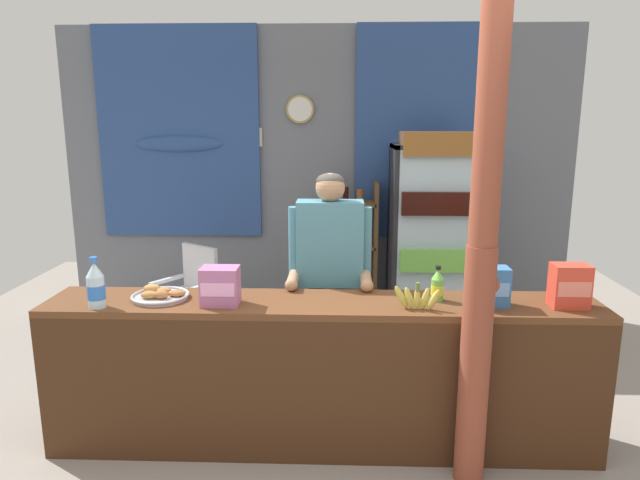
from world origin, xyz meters
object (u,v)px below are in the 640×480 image
(bottle_shelf_rack, at_px, (352,250))
(snack_box_biscuit, at_px, (487,286))
(stall_counter, at_px, (321,365))
(shopkeeper, at_px, (330,263))
(drink_fridge, at_px, (432,225))
(snack_box_crackers, at_px, (570,286))
(soda_bottle_water, at_px, (96,286))
(soda_bottle_lime_soda, at_px, (437,286))
(snack_box_wafer, at_px, (220,286))
(timber_post, at_px, (482,256))
(banana_bunch, at_px, (416,298))
(plastic_lawn_chair, at_px, (190,289))
(pastry_tray, at_px, (160,295))

(bottle_shelf_rack, height_order, snack_box_biscuit, bottle_shelf_rack)
(stall_counter, height_order, shopkeeper, shopkeeper)
(drink_fridge, xyz_separation_m, snack_box_biscuit, (0.01, -1.92, 0.01))
(snack_box_crackers, bearing_deg, shopkeeper, 159.38)
(soda_bottle_water, bearing_deg, soda_bottle_lime_soda, 5.72)
(shopkeeper, height_order, snack_box_wafer, shopkeeper)
(drink_fridge, distance_m, snack_box_biscuit, 1.92)
(timber_post, xyz_separation_m, snack_box_wafer, (-1.40, 0.25, -0.25))
(shopkeeper, relative_size, soda_bottle_lime_soda, 7.74)
(banana_bunch, bearing_deg, snack_box_biscuit, 10.98)
(bottle_shelf_rack, bearing_deg, timber_post, -76.38)
(stall_counter, distance_m, bottle_shelf_rack, 2.27)
(snack_box_biscuit, bearing_deg, shopkeeper, 150.92)
(timber_post, height_order, drink_fridge, timber_post)
(snack_box_crackers, xyz_separation_m, banana_bunch, (-0.86, -0.07, -0.06))
(banana_bunch, bearing_deg, timber_post, -35.28)
(snack_box_crackers, bearing_deg, plastic_lawn_chair, 148.42)
(plastic_lawn_chair, distance_m, soda_bottle_water, 1.79)
(stall_counter, height_order, snack_box_crackers, snack_box_crackers)
(timber_post, bearing_deg, soda_bottle_lime_soda, 112.10)
(snack_box_biscuit, xyz_separation_m, snack_box_crackers, (0.46, -0.01, 0.01))
(timber_post, relative_size, banana_bunch, 9.71)
(plastic_lawn_chair, distance_m, snack_box_crackers, 3.11)
(stall_counter, distance_m, snack_box_biscuit, 1.05)
(shopkeeper, height_order, soda_bottle_water, shopkeeper)
(bottle_shelf_rack, bearing_deg, snack_box_wafer, -109.82)
(bottle_shelf_rack, xyz_separation_m, pastry_tray, (-1.18, -2.14, 0.22))
(stall_counter, relative_size, soda_bottle_lime_soda, 15.51)
(snack_box_biscuit, height_order, pastry_tray, snack_box_biscuit)
(stall_counter, xyz_separation_m, snack_box_crackers, (1.40, 0.05, 0.48))
(snack_box_biscuit, relative_size, snack_box_crackers, 0.94)
(timber_post, distance_m, shopkeeper, 1.14)
(soda_bottle_water, xyz_separation_m, snack_box_crackers, (2.66, 0.10, -0.00))
(timber_post, bearing_deg, stall_counter, 164.83)
(bottle_shelf_rack, relative_size, soda_bottle_lime_soda, 6.60)
(pastry_tray, bearing_deg, drink_fridge, 44.65)
(banana_bunch, bearing_deg, stall_counter, 178.23)
(bottle_shelf_rack, bearing_deg, snack_box_crackers, -61.92)
(snack_box_wafer, distance_m, banana_bunch, 1.11)
(stall_counter, relative_size, snack_box_wafer, 14.76)
(stall_counter, relative_size, bottle_shelf_rack, 2.35)
(plastic_lawn_chair, bearing_deg, timber_post, -42.73)
(soda_bottle_lime_soda, bearing_deg, stall_counter, -167.94)
(drink_fridge, relative_size, plastic_lawn_chair, 2.15)
(stall_counter, relative_size, soda_bottle_water, 11.06)
(timber_post, bearing_deg, snack_box_crackers, 25.82)
(snack_box_biscuit, bearing_deg, banana_bunch, -169.02)
(snack_box_wafer, bearing_deg, stall_counter, -2.60)
(drink_fridge, bearing_deg, soda_bottle_water, -137.22)
(soda_bottle_water, xyz_separation_m, pastry_tray, (0.31, 0.17, -0.10))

